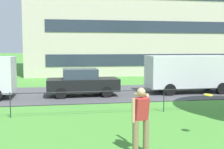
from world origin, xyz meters
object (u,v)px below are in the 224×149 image
object	(u,v)px
car_black_far_left	(82,82)
person_thrower	(141,118)
frisbee	(208,95)
panel_van_right	(189,72)

from	to	relation	value
car_black_far_left	person_thrower	bearing A→B (deg)	-84.63
frisbee	car_black_far_left	world-z (taller)	car_black_far_left
person_thrower	frisbee	distance (m)	2.52
person_thrower	panel_van_right	size ratio (longest dim) A/B	0.34
car_black_far_left	panel_van_right	world-z (taller)	panel_van_right
person_thrower	car_black_far_left	world-z (taller)	person_thrower
frisbee	panel_van_right	world-z (taller)	panel_van_right
panel_van_right	frisbee	bearing A→B (deg)	-110.95
frisbee	car_black_far_left	size ratio (longest dim) A/B	0.09
frisbee	car_black_far_left	distance (m)	8.97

